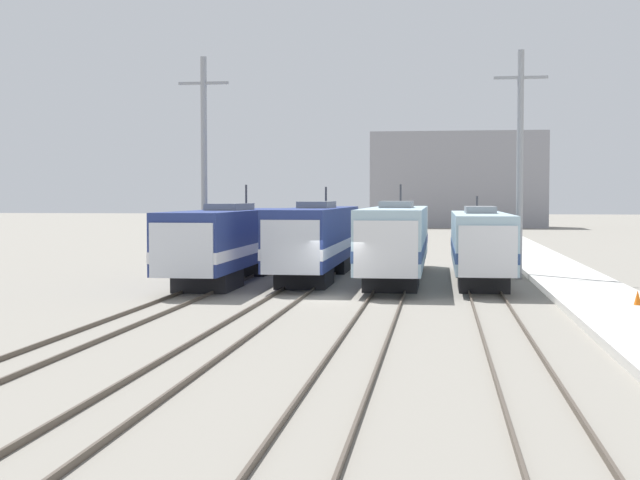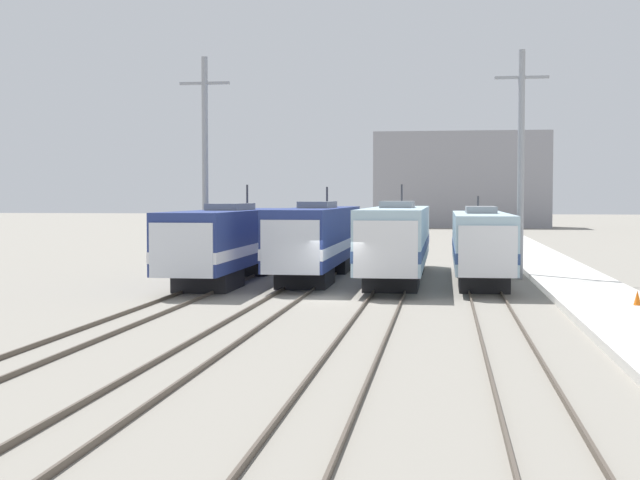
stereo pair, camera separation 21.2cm
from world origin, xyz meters
name	(u,v)px [view 2 (the right image)]	position (x,y,z in m)	size (l,w,h in m)	color
ground_plane	(336,299)	(0.00, 0.00, 0.00)	(400.00, 400.00, 0.00)	gray
rail_pair_far_left	(190,295)	(-6.51, 0.00, 0.07)	(1.51, 120.00, 0.15)	#4C4238
rail_pair_center_left	(286,297)	(-2.17, 0.00, 0.07)	(1.51, 120.00, 0.15)	#4C4238
rail_pair_center_right	(386,298)	(2.17, 0.00, 0.07)	(1.51, 120.00, 0.15)	#4C4238
rail_pair_far_right	(488,300)	(6.51, 0.00, 0.07)	(1.51, 120.00, 0.15)	#4C4238
locomotive_far_left	(229,241)	(-6.51, 7.22, 2.11)	(3.09, 18.02, 5.13)	black
locomotive_center_left	(317,239)	(-2.17, 9.24, 2.16)	(2.95, 17.57, 5.03)	black
locomotive_center_right	(397,240)	(2.17, 9.27, 2.17)	(3.04, 19.94, 5.18)	#232326
locomotive_far_right	(481,243)	(6.51, 8.31, 2.04)	(2.77, 16.37, 4.48)	#232326
catenary_tower_left	(205,163)	(-8.74, 10.78, 6.36)	(2.86, 0.35, 12.28)	gray
catenary_tower_right	(521,161)	(8.69, 10.78, 6.36)	(2.86, 0.35, 12.28)	gray
platform	(602,300)	(11.18, 0.00, 0.15)	(4.00, 120.00, 0.30)	beige
traffic_cone	(637,298)	(11.97, -2.96, 0.58)	(0.29, 0.29, 0.57)	orange
depot_building	(461,180)	(7.04, 95.85, 6.99)	(25.49, 9.16, 13.97)	gray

